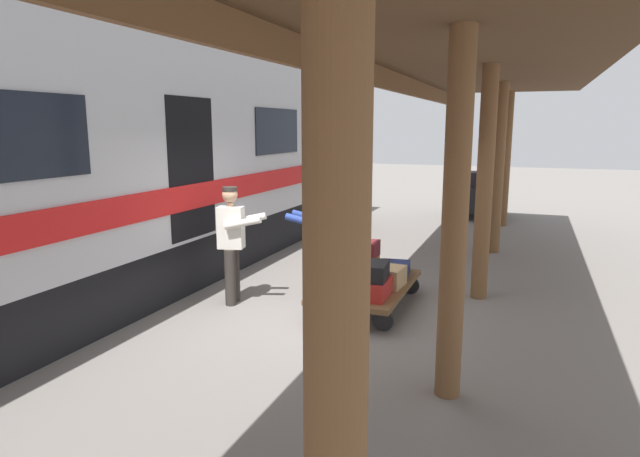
# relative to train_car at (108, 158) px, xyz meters

# --- Properties ---
(ground_plane) EXTENTS (60.00, 60.00, 0.00)m
(ground_plane) POSITION_rel_train_car_xyz_m (-3.59, 0.00, -2.06)
(ground_plane) COLOR slate
(platform_canopy) EXTENTS (3.20, 16.99, 3.56)m
(platform_canopy) POSITION_rel_train_car_xyz_m (-5.34, -0.00, 1.21)
(platform_canopy) COLOR brown
(platform_canopy) RESTS_ON ground_plane
(train_car) EXTENTS (3.02, 16.19, 4.00)m
(train_car) POSITION_rel_train_car_xyz_m (0.00, 0.00, 0.00)
(train_car) COLOR #B7BABF
(train_car) RESTS_ON ground_plane
(luggage_cart) EXTENTS (1.19, 2.07, 0.34)m
(luggage_cart) POSITION_rel_train_car_xyz_m (-3.94, -0.60, -1.77)
(luggage_cart) COLOR brown
(luggage_cart) RESTS_ON ground_plane
(suitcase_tan_vintage) EXTENTS (0.54, 0.51, 0.27)m
(suitcase_tan_vintage) POSITION_rel_train_car_xyz_m (-4.20, -0.60, -1.59)
(suitcase_tan_vintage) COLOR tan
(suitcase_tan_vintage) RESTS_ON luggage_cart
(suitcase_cream_canvas) EXTENTS (0.42, 0.56, 0.29)m
(suitcase_cream_canvas) POSITION_rel_train_car_xyz_m (-3.68, -0.03, -1.58)
(suitcase_cream_canvas) COLOR beige
(suitcase_cream_canvas) RESTS_ON luggage_cart
(suitcase_yellow_case) EXTENTS (0.46, 0.60, 0.28)m
(suitcase_yellow_case) POSITION_rel_train_car_xyz_m (-3.68, -0.60, -1.58)
(suitcase_yellow_case) COLOR gold
(suitcase_yellow_case) RESTS_ON luggage_cart
(suitcase_orange_carryall) EXTENTS (0.57, 0.59, 0.25)m
(suitcase_orange_carryall) POSITION_rel_train_car_xyz_m (-3.68, -1.17, -1.60)
(suitcase_orange_carryall) COLOR #CC6B23
(suitcase_orange_carryall) RESTS_ON luggage_cart
(suitcase_navy_fabric) EXTENTS (0.50, 0.68, 0.18)m
(suitcase_navy_fabric) POSITION_rel_train_car_xyz_m (-4.20, -1.17, -1.63)
(suitcase_navy_fabric) COLOR navy
(suitcase_navy_fabric) RESTS_ON luggage_cart
(suitcase_red_plastic) EXTENTS (0.38, 0.60, 0.24)m
(suitcase_red_plastic) POSITION_rel_train_car_xyz_m (-4.20, -0.03, -1.60)
(suitcase_red_plastic) COLOR #AD231E
(suitcase_red_plastic) RESTS_ON luggage_cart
(suitcase_olive_duffel) EXTENTS (0.39, 0.52, 0.19)m
(suitcase_olive_duffel) POSITION_rel_train_car_xyz_m (-3.72, -0.59, -1.35)
(suitcase_olive_duffel) COLOR brown
(suitcase_olive_duffel) RESTS_ON suitcase_yellow_case
(suitcase_maroon_trunk) EXTENTS (0.41, 0.41, 0.24)m
(suitcase_maroon_trunk) POSITION_rel_train_car_xyz_m (-3.72, -1.19, -1.35)
(suitcase_maroon_trunk) COLOR maroon
(suitcase_maroon_trunk) RESTS_ON suitcase_orange_carryall
(suitcase_black_hardshell) EXTENTS (0.44, 0.56, 0.22)m
(suitcase_black_hardshell) POSITION_rel_train_car_xyz_m (-4.17, -0.04, -1.37)
(suitcase_black_hardshell) COLOR black
(suitcase_black_hardshell) RESTS_ON suitcase_red_plastic
(porter_in_overalls) EXTENTS (0.70, 0.48, 1.70)m
(porter_in_overalls) POSITION_rel_train_car_xyz_m (-3.22, -0.60, -1.14)
(porter_in_overalls) COLOR navy
(porter_in_overalls) RESTS_ON ground_plane
(porter_by_door) EXTENTS (0.72, 0.53, 1.70)m
(porter_by_door) POSITION_rel_train_car_xyz_m (-2.09, -0.06, -1.14)
(porter_by_door) COLOR #332D28
(porter_by_door) RESTS_ON ground_plane
(baggage_tug) EXTENTS (1.38, 1.87, 1.30)m
(baggage_tug) POSITION_rel_train_car_xyz_m (-4.74, -9.26, -1.43)
(baggage_tug) COLOR black
(baggage_tug) RESTS_ON ground_plane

